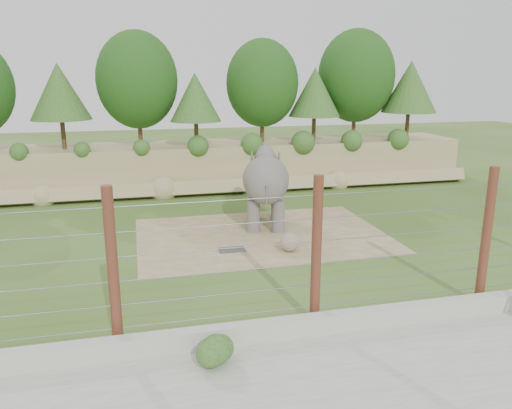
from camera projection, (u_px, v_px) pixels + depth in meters
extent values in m
plane|color=#3C5A1C|center=(270.00, 263.00, 17.43)|extent=(90.00, 90.00, 0.00)
cube|color=tan|center=(212.00, 164.00, 29.32)|extent=(30.00, 4.00, 2.50)
cube|color=tan|center=(219.00, 187.00, 27.39)|extent=(30.00, 1.37, 1.07)
cylinder|color=#3F2B19|center=(63.00, 134.00, 26.51)|extent=(0.24, 0.24, 1.58)
sphere|color=#204317|center=(59.00, 93.00, 25.96)|extent=(3.60, 3.60, 3.60)
cylinder|color=#3F2B19|center=(140.00, 128.00, 27.85)|extent=(0.24, 0.24, 1.92)
sphere|color=#204317|center=(137.00, 80.00, 27.18)|extent=(4.40, 4.40, 4.40)
cylinder|color=#3F2B19|center=(196.00, 134.00, 27.47)|extent=(0.24, 0.24, 1.40)
sphere|color=#204317|center=(195.00, 99.00, 26.99)|extent=(3.20, 3.20, 3.20)
cylinder|color=#3F2B19|center=(262.00, 126.00, 29.28)|extent=(0.24, 0.24, 1.82)
sphere|color=#204317|center=(262.00, 83.00, 28.65)|extent=(4.16, 4.16, 4.16)
cylinder|color=#3F2B19|center=(314.00, 129.00, 29.44)|extent=(0.24, 0.24, 1.50)
sphere|color=#204317|center=(315.00, 93.00, 28.92)|extent=(3.44, 3.44, 3.44)
cylinder|color=#3F2B19|center=(354.00, 122.00, 31.00)|extent=(0.24, 0.24, 2.03)
sphere|color=#204317|center=(356.00, 76.00, 30.30)|extent=(4.64, 4.64, 4.64)
cylinder|color=#3F2B19|center=(407.00, 126.00, 30.61)|extent=(0.24, 0.24, 1.64)
sphere|color=#204317|center=(410.00, 88.00, 30.04)|extent=(3.76, 3.76, 3.76)
cube|color=#907653|center=(262.00, 235.00, 20.36)|extent=(10.00, 7.00, 0.02)
cube|color=#262628|center=(232.00, 250.00, 18.62)|extent=(1.00, 0.60, 0.03)
sphere|color=gray|center=(290.00, 242.00, 18.43)|extent=(0.71, 0.71, 0.71)
cube|color=#A09F94|center=(321.00, 324.00, 12.66)|extent=(26.00, 0.35, 0.50)
cube|color=#A09F94|center=(354.00, 377.00, 10.85)|extent=(26.00, 4.00, 0.01)
cylinder|color=#562618|center=(113.00, 270.00, 11.54)|extent=(0.26, 0.26, 4.00)
cylinder|color=#562618|center=(316.00, 252.00, 12.69)|extent=(0.26, 0.26, 4.00)
cylinder|color=#562618|center=(486.00, 237.00, 13.83)|extent=(0.26, 0.26, 4.00)
cylinder|color=gray|center=(315.00, 306.00, 13.07)|extent=(20.00, 0.02, 0.02)
cylinder|color=gray|center=(315.00, 285.00, 12.92)|extent=(20.00, 0.02, 0.02)
cylinder|color=gray|center=(316.00, 263.00, 12.76)|extent=(20.00, 0.02, 0.02)
cylinder|color=gray|center=(317.00, 241.00, 12.61)|extent=(20.00, 0.02, 0.02)
cylinder|color=gray|center=(317.00, 218.00, 12.46)|extent=(20.00, 0.02, 0.02)
cylinder|color=gray|center=(318.00, 195.00, 12.31)|extent=(20.00, 0.02, 0.02)
sphere|color=#205017|center=(214.00, 349.00, 11.22)|extent=(0.78, 0.78, 0.78)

